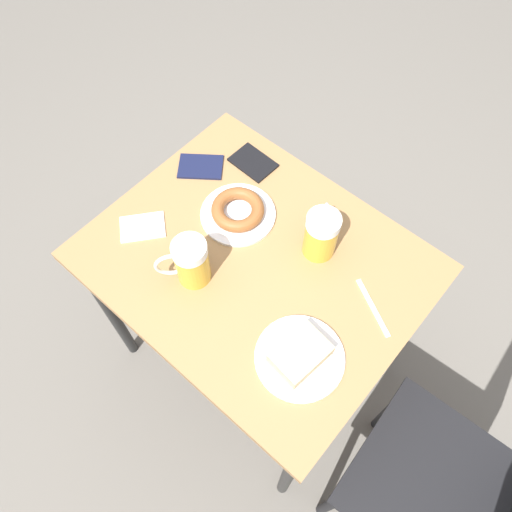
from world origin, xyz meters
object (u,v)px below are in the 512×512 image
(fork, at_px, (373,308))
(passport_near_edge, at_px, (253,163))
(beer_mug_left, at_px, (190,262))
(plate_with_donut, at_px, (238,211))
(chair, at_px, (490,512))
(plate_with_cake, at_px, (300,356))
(napkin_folded, at_px, (143,227))
(beer_mug_center, at_px, (321,234))
(passport_far_edge, at_px, (201,167))

(fork, relative_size, passport_near_edge, 1.14)
(beer_mug_left, xyz_separation_m, passport_near_edge, (-0.38, -0.13, -0.07))
(plate_with_donut, bearing_deg, chair, 80.69)
(fork, distance_m, passport_near_edge, 0.54)
(plate_with_cake, height_order, fork, plate_with_cake)
(plate_with_donut, xyz_separation_m, napkin_folded, (0.20, -0.17, -0.02))
(chair, bearing_deg, beer_mug_center, -110.01)
(chair, distance_m, plate_with_cake, 0.57)
(napkin_folded, distance_m, passport_far_edge, 0.25)
(plate_with_cake, bearing_deg, chair, 95.93)
(plate_with_cake, height_order, plate_with_donut, plate_with_cake)
(plate_with_cake, bearing_deg, fork, 165.63)
(passport_near_edge, bearing_deg, napkin_folded, -12.00)
(beer_mug_left, bearing_deg, passport_near_edge, -161.12)
(chair, distance_m, napkin_folded, 1.09)
(napkin_folded, bearing_deg, plate_with_donut, 139.83)
(beer_mug_left, distance_m, beer_mug_center, 0.33)
(plate_with_cake, distance_m, fork, 0.22)
(beer_mug_center, bearing_deg, passport_far_edge, -89.13)
(beer_mug_left, bearing_deg, chair, 94.06)
(napkin_folded, xyz_separation_m, fork, (-0.21, 0.60, -0.00))
(beer_mug_center, bearing_deg, plate_with_cake, 29.26)
(fork, height_order, passport_near_edge, passport_near_edge)
(plate_with_donut, xyz_separation_m, beer_mug_center, (-0.06, 0.23, 0.05))
(plate_with_cake, xyz_separation_m, passport_far_edge, (-0.26, -0.57, -0.01))
(beer_mug_center, height_order, fork, beer_mug_center)
(napkin_folded, xyz_separation_m, passport_near_edge, (-0.36, 0.08, 0.00))
(chair, relative_size, passport_near_edge, 7.40)
(beer_mug_left, bearing_deg, plate_with_donut, -169.57)
(plate_with_cake, relative_size, napkin_folded, 1.46)
(plate_with_donut, xyz_separation_m, passport_far_edge, (-0.05, -0.19, -0.02))
(beer_mug_left, xyz_separation_m, fork, (-0.22, 0.39, -0.07))
(fork, bearing_deg, passport_far_edge, -93.75)
(passport_near_edge, height_order, passport_far_edge, same)
(plate_with_cake, distance_m, plate_with_donut, 0.43)
(beer_mug_left, distance_m, napkin_folded, 0.22)
(beer_mug_center, height_order, passport_far_edge, beer_mug_center)
(passport_far_edge, bearing_deg, beer_mug_left, 41.28)
(chair, height_order, plate_with_cake, chair)
(beer_mug_center, bearing_deg, fork, 76.91)
(plate_with_cake, xyz_separation_m, napkin_folded, (-0.01, -0.54, -0.02))
(plate_with_cake, distance_m, napkin_folded, 0.54)
(fork, bearing_deg, plate_with_donut, -88.34)
(beer_mug_left, bearing_deg, passport_far_edge, -138.72)
(passport_far_edge, bearing_deg, beer_mug_center, 90.87)
(plate_with_donut, bearing_deg, beer_mug_center, 104.75)
(plate_with_donut, bearing_deg, fork, 91.66)
(chair, bearing_deg, passport_near_edge, -110.37)
(napkin_folded, height_order, fork, same)
(beer_mug_center, distance_m, fork, 0.22)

